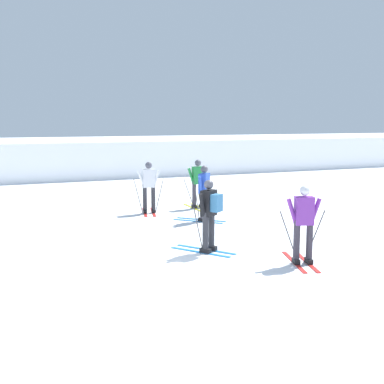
{
  "coord_description": "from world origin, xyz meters",
  "views": [
    {
      "loc": [
        -2.87,
        -9.51,
        3.06
      ],
      "look_at": [
        2.66,
        3.89,
        0.9
      ],
      "focal_mm": 45.15,
      "sensor_mm": 36.0,
      "label": 1
    }
  ],
  "objects_px": {
    "skier_purple": "(304,222)",
    "skier_green": "(198,182)",
    "skier_white": "(149,186)",
    "skier_blue": "(204,192)",
    "skier_black": "(209,212)"
  },
  "relations": [
    {
      "from": "skier_purple",
      "to": "skier_green",
      "type": "height_order",
      "value": "same"
    },
    {
      "from": "skier_white",
      "to": "skier_purple",
      "type": "xyz_separation_m",
      "value": [
        1.32,
        -6.75,
        -0.0
      ]
    },
    {
      "from": "skier_white",
      "to": "skier_blue",
      "type": "bearing_deg",
      "value": -58.14
    },
    {
      "from": "skier_green",
      "to": "skier_black",
      "type": "bearing_deg",
      "value": -110.42
    },
    {
      "from": "skier_black",
      "to": "skier_blue",
      "type": "xyz_separation_m",
      "value": [
        1.3,
        3.27,
        -0.04
      ]
    },
    {
      "from": "skier_white",
      "to": "skier_green",
      "type": "height_order",
      "value": "same"
    },
    {
      "from": "skier_black",
      "to": "skier_green",
      "type": "height_order",
      "value": "same"
    },
    {
      "from": "skier_purple",
      "to": "skier_blue",
      "type": "bearing_deg",
      "value": 91.84
    },
    {
      "from": "skier_green",
      "to": "skier_blue",
      "type": "xyz_separation_m",
      "value": [
        -0.69,
        -2.08,
        0.0
      ]
    },
    {
      "from": "skier_purple",
      "to": "skier_green",
      "type": "bearing_deg",
      "value": 85.63
    },
    {
      "from": "skier_purple",
      "to": "skier_blue",
      "type": "height_order",
      "value": "same"
    },
    {
      "from": "skier_black",
      "to": "skier_blue",
      "type": "relative_size",
      "value": 1.0
    },
    {
      "from": "skier_white",
      "to": "skier_purple",
      "type": "height_order",
      "value": "same"
    },
    {
      "from": "skier_black",
      "to": "skier_purple",
      "type": "bearing_deg",
      "value": -47.75
    },
    {
      "from": "skier_white",
      "to": "skier_blue",
      "type": "height_order",
      "value": "same"
    }
  ]
}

